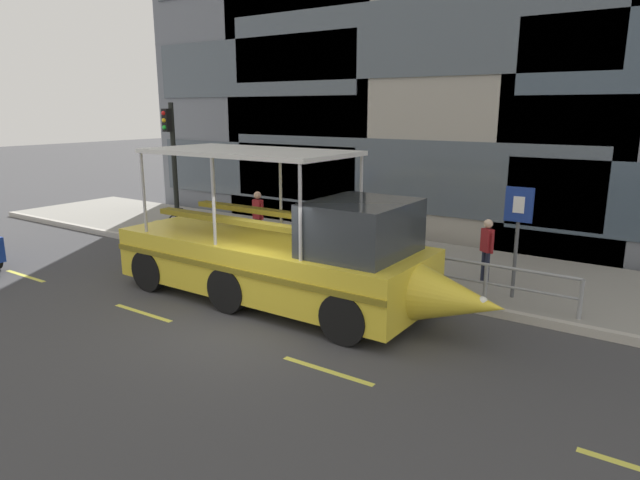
{
  "coord_description": "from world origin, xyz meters",
  "views": [
    {
      "loc": [
        7.1,
        -8.12,
        4.31
      ],
      "look_at": [
        0.0,
        2.29,
        1.3
      ],
      "focal_mm": 30.89,
      "sensor_mm": 36.0,
      "label": 1
    }
  ],
  "objects_px": {
    "pedestrian_mid_left": "(336,226)",
    "pedestrian_near_stern": "(258,213)",
    "traffic_light_pole": "(172,157)",
    "duck_tour_boat": "(288,256)",
    "pedestrian_near_bow": "(487,245)",
    "leaned_bicycle": "(186,226)",
    "parking_sign": "(518,223)",
    "pedestrian_mid_right": "(306,222)"
  },
  "relations": [
    {
      "from": "pedestrian_near_stern",
      "to": "pedestrian_mid_left",
      "type": "bearing_deg",
      "value": -1.7
    },
    {
      "from": "pedestrian_mid_left",
      "to": "traffic_light_pole",
      "type": "bearing_deg",
      "value": -175.94
    },
    {
      "from": "parking_sign",
      "to": "leaned_bicycle",
      "type": "bearing_deg",
      "value": -179.79
    },
    {
      "from": "duck_tour_boat",
      "to": "pedestrian_near_bow",
      "type": "xyz_separation_m",
      "value": [
        3.4,
        3.4,
        0.04
      ]
    },
    {
      "from": "pedestrian_mid_right",
      "to": "pedestrian_near_stern",
      "type": "relative_size",
      "value": 0.91
    },
    {
      "from": "pedestrian_near_stern",
      "to": "leaned_bicycle",
      "type": "bearing_deg",
      "value": -168.04
    },
    {
      "from": "leaned_bicycle",
      "to": "pedestrian_mid_right",
      "type": "relative_size",
      "value": 1.14
    },
    {
      "from": "leaned_bicycle",
      "to": "pedestrian_near_bow",
      "type": "distance_m",
      "value": 9.72
    },
    {
      "from": "duck_tour_boat",
      "to": "pedestrian_mid_left",
      "type": "distance_m",
      "value": 3.23
    },
    {
      "from": "duck_tour_boat",
      "to": "pedestrian_near_stern",
      "type": "bearing_deg",
      "value": 138.36
    },
    {
      "from": "pedestrian_mid_left",
      "to": "pedestrian_mid_right",
      "type": "xyz_separation_m",
      "value": [
        -1.11,
        0.1,
        -0.03
      ]
    },
    {
      "from": "leaned_bicycle",
      "to": "pedestrian_near_bow",
      "type": "relative_size",
      "value": 1.1
    },
    {
      "from": "traffic_light_pole",
      "to": "parking_sign",
      "type": "bearing_deg",
      "value": -0.03
    },
    {
      "from": "pedestrian_mid_left",
      "to": "pedestrian_near_stern",
      "type": "height_order",
      "value": "pedestrian_near_stern"
    },
    {
      "from": "pedestrian_near_bow",
      "to": "pedestrian_mid_left",
      "type": "height_order",
      "value": "pedestrian_mid_left"
    },
    {
      "from": "traffic_light_pole",
      "to": "pedestrian_near_stern",
      "type": "relative_size",
      "value": 2.57
    },
    {
      "from": "pedestrian_near_stern",
      "to": "pedestrian_mid_right",
      "type": "bearing_deg",
      "value": 0.53
    },
    {
      "from": "traffic_light_pole",
      "to": "duck_tour_boat",
      "type": "xyz_separation_m",
      "value": [
        6.77,
        -2.71,
        -1.7
      ]
    },
    {
      "from": "leaned_bicycle",
      "to": "duck_tour_boat",
      "type": "distance_m",
      "value": 6.84
    },
    {
      "from": "traffic_light_pole",
      "to": "pedestrian_near_stern",
      "type": "height_order",
      "value": "traffic_light_pole"
    },
    {
      "from": "parking_sign",
      "to": "leaned_bicycle",
      "type": "relative_size",
      "value": 1.43
    },
    {
      "from": "pedestrian_near_stern",
      "to": "pedestrian_near_bow",
      "type": "bearing_deg",
      "value": 1.42
    },
    {
      "from": "pedestrian_near_bow",
      "to": "traffic_light_pole",
      "type": "bearing_deg",
      "value": -176.12
    },
    {
      "from": "pedestrian_near_bow",
      "to": "pedestrian_mid_left",
      "type": "relative_size",
      "value": 1.0
    },
    {
      "from": "duck_tour_boat",
      "to": "pedestrian_mid_left",
      "type": "relative_size",
      "value": 5.82
    },
    {
      "from": "traffic_light_pole",
      "to": "pedestrian_mid_left",
      "type": "height_order",
      "value": "traffic_light_pole"
    },
    {
      "from": "leaned_bicycle",
      "to": "pedestrian_near_stern",
      "type": "bearing_deg",
      "value": 11.96
    },
    {
      "from": "parking_sign",
      "to": "leaned_bicycle",
      "type": "distance_m",
      "value": 10.61
    },
    {
      "from": "traffic_light_pole",
      "to": "pedestrian_mid_left",
      "type": "bearing_deg",
      "value": 4.06
    },
    {
      "from": "duck_tour_boat",
      "to": "pedestrian_mid_left",
      "type": "bearing_deg",
      "value": 102.93
    },
    {
      "from": "traffic_light_pole",
      "to": "leaned_bicycle",
      "type": "height_order",
      "value": "traffic_light_pole"
    },
    {
      "from": "leaned_bicycle",
      "to": "pedestrian_near_stern",
      "type": "distance_m",
      "value": 2.78
    },
    {
      "from": "pedestrian_near_bow",
      "to": "pedestrian_near_stern",
      "type": "bearing_deg",
      "value": -178.58
    },
    {
      "from": "leaned_bicycle",
      "to": "pedestrian_mid_left",
      "type": "xyz_separation_m",
      "value": [
        5.56,
        0.47,
        0.58
      ]
    },
    {
      "from": "pedestrian_mid_right",
      "to": "pedestrian_near_stern",
      "type": "bearing_deg",
      "value": -179.47
    },
    {
      "from": "pedestrian_near_stern",
      "to": "traffic_light_pole",
      "type": "bearing_deg",
      "value": -170.65
    },
    {
      "from": "leaned_bicycle",
      "to": "pedestrian_mid_right",
      "type": "xyz_separation_m",
      "value": [
        4.44,
        0.58,
        0.55
      ]
    },
    {
      "from": "parking_sign",
      "to": "pedestrian_near_stern",
      "type": "xyz_separation_m",
      "value": [
        -7.88,
        0.52,
        -0.68
      ]
    },
    {
      "from": "pedestrian_near_bow",
      "to": "pedestrian_mid_left",
      "type": "bearing_deg",
      "value": -176.38
    },
    {
      "from": "pedestrian_near_stern",
      "to": "parking_sign",
      "type": "bearing_deg",
      "value": -3.79
    },
    {
      "from": "duck_tour_boat",
      "to": "pedestrian_near_bow",
      "type": "distance_m",
      "value": 4.81
    },
    {
      "from": "pedestrian_mid_left",
      "to": "pedestrian_near_stern",
      "type": "relative_size",
      "value": 0.95
    }
  ]
}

